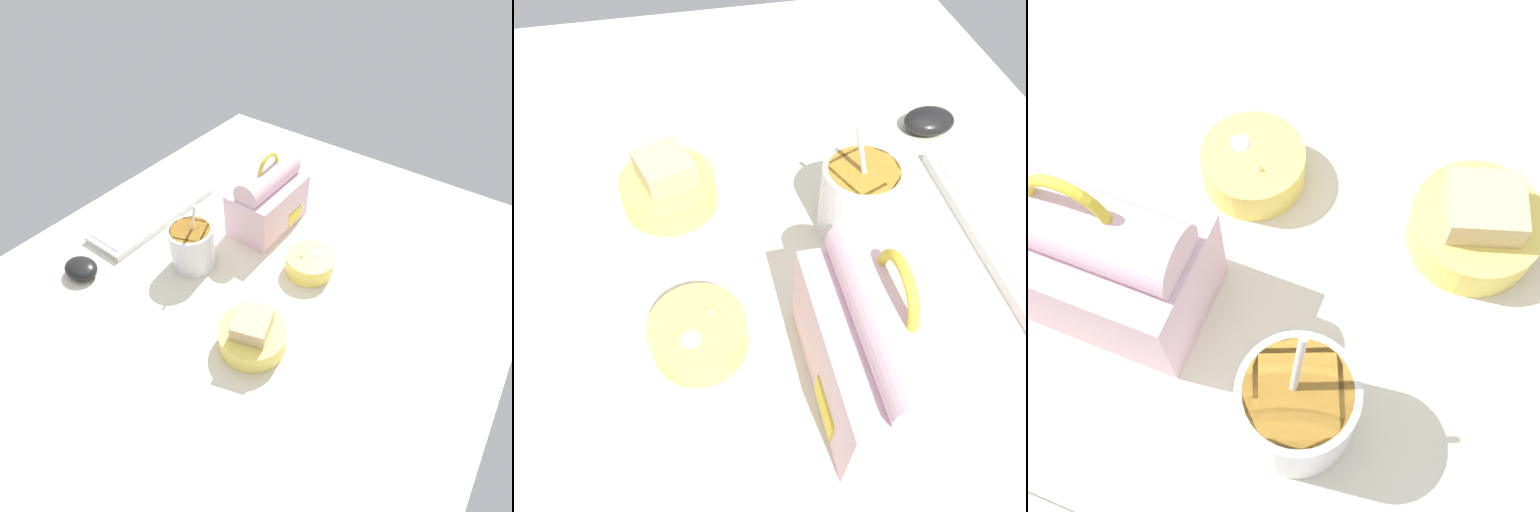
{
  "view_description": "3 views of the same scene",
  "coord_description": "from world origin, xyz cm",
  "views": [
    {
      "loc": [
        -46.97,
        -38.33,
        72.59
      ],
      "look_at": [
        6.19,
        0.4,
        7.0
      ],
      "focal_mm": 28.0,
      "sensor_mm": 36.0,
      "label": 1
    },
    {
      "loc": [
        43.88,
        -7.68,
        55.94
      ],
      "look_at": [
        6.19,
        0.4,
        7.0
      ],
      "focal_mm": 35.0,
      "sensor_mm": 36.0,
      "label": 2
    },
    {
      "loc": [
        -5.1,
        28.98,
        70.55
      ],
      "look_at": [
        6.19,
        0.4,
        7.0
      ],
      "focal_mm": 50.0,
      "sensor_mm": 36.0,
      "label": 3
    }
  ],
  "objects": [
    {
      "name": "desk_surface",
      "position": [
        0.0,
        0.0,
        1.0
      ],
      "size": [
        140.0,
        110.0,
        2.0
      ],
      "color": "beige",
      "rests_on": "ground"
    },
    {
      "name": "bento_bowl_snacks",
      "position": [
        13.83,
        -9.75,
        4.49
      ],
      "size": [
        11.43,
        11.43,
        5.6
      ],
      "color": "#EFD65B",
      "rests_on": "desk_surface"
    },
    {
      "name": "computer_mouse",
      "position": [
        -19.04,
        33.33,
        3.88
      ],
      "size": [
        6.7,
        8.72,
        3.75
      ],
      "color": "black",
      "rests_on": "desk_surface"
    },
    {
      "name": "soup_cup",
      "position": [
        -0.52,
        14.18,
        7.69
      ],
      "size": [
        10.71,
        10.71,
        18.25
      ],
      "color": "silver",
      "rests_on": "desk_surface"
    },
    {
      "name": "lunch_bag",
      "position": [
        22.24,
        8.31,
        10.11
      ],
      "size": [
        20.69,
        12.8,
        21.42
      ],
      "color": "beige",
      "rests_on": "desk_surface"
    },
    {
      "name": "bento_bowl_sandwich",
      "position": [
        -10.79,
        -11.09,
        5.24
      ],
      "size": [
        13.81,
        13.81,
        8.7
      ],
      "color": "#EFD65B",
      "rests_on": "desk_surface"
    },
    {
      "name": "keyboard",
      "position": [
        6.22,
        35.9,
        3.02
      ],
      "size": [
        35.69,
        12.97,
        2.1
      ],
      "color": "silver",
      "rests_on": "desk_surface"
    }
  ]
}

